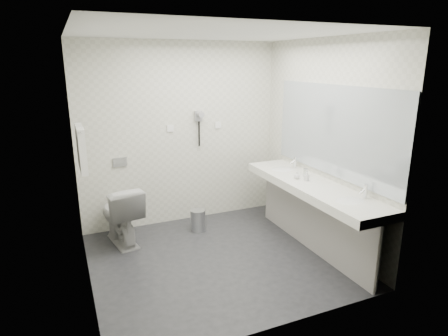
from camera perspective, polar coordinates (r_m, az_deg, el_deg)
name	(u,v)px	position (r m, az deg, el deg)	size (l,w,h in m)	color
floor	(217,259)	(4.61, -1.00, -13.36)	(2.80, 2.80, 0.00)	#25262A
ceiling	(216,33)	(4.04, -1.17, 19.41)	(2.80, 2.80, 0.00)	silver
wall_back	(181,135)	(5.35, -6.41, 4.93)	(2.80, 2.80, 0.00)	silver
wall_front	(280,191)	(3.04, 8.33, -3.40)	(2.80, 2.80, 0.00)	silver
wall_left	(79,169)	(3.86, -20.67, -0.14)	(2.60, 2.60, 0.00)	silver
wall_right	(323,144)	(4.85, 14.45, 3.42)	(2.60, 2.60, 0.00)	silver
vanity_counter	(312,187)	(4.64, 12.88, -2.75)	(0.55, 2.20, 0.10)	white
vanity_panel	(311,220)	(4.81, 12.81, -7.53)	(0.03, 2.15, 0.75)	#989491
vanity_post_near	(378,259)	(4.12, 21.83, -12.36)	(0.06, 0.06, 0.75)	silver
vanity_post_far	(270,193)	(5.63, 6.86, -3.78)	(0.06, 0.06, 0.75)	silver
mirror	(334,131)	(4.65, 15.96, 5.32)	(0.02, 2.20, 1.05)	#B2BCC6
basin_near	(350,202)	(4.16, 18.16, -4.82)	(0.40, 0.31, 0.05)	white
basin_far	(282,170)	(5.15, 8.66, -0.33)	(0.40, 0.31, 0.05)	white
faucet_near	(365,191)	(4.26, 20.24, -3.25)	(0.04, 0.04, 0.15)	silver
faucet_far	(295,162)	(5.23, 10.52, 0.86)	(0.04, 0.04, 0.15)	silver
soap_bottle_a	(306,177)	(4.68, 12.14, -1.25)	(0.05, 0.05, 0.10)	beige
soap_bottle_b	(297,175)	(4.74, 10.77, -1.07)	(0.07, 0.07, 0.09)	beige
glass_left	(306,173)	(4.85, 12.01, -0.68)	(0.05, 0.05, 0.10)	silver
toilet	(120,214)	(5.01, -15.11, -6.65)	(0.43, 0.75, 0.76)	white
flush_plate	(120,162)	(5.22, -15.20, 0.84)	(0.18, 0.02, 0.12)	#B2B5BA
pedal_bin	(198,221)	(5.27, -3.88, -7.82)	(0.20, 0.20, 0.28)	#B2B5BA
bin_lid	(198,211)	(5.21, -3.91, -6.31)	(0.20, 0.20, 0.01)	#B2B5BA
towel_rail	(78,128)	(4.34, -20.83, 5.56)	(0.02, 0.02, 0.62)	silver
towel_near	(82,151)	(4.24, -20.30, 2.36)	(0.07, 0.24, 0.48)	white
towel_far	(80,146)	(4.52, -20.54, 3.09)	(0.07, 0.24, 0.48)	white
dryer_cradle	(198,116)	(5.36, -3.82, 7.72)	(0.10, 0.04, 0.14)	gray
dryer_barrel	(200,114)	(5.29, -3.56, 7.95)	(0.08, 0.08, 0.14)	gray
dryer_cord	(199,134)	(5.39, -3.72, 5.06)	(0.02, 0.02, 0.35)	black
switch_plate_a	(170,128)	(5.28, -7.96, 5.84)	(0.09, 0.02, 0.09)	white
switch_plate_b	(218,125)	(5.50, -0.90, 6.38)	(0.09, 0.02, 0.09)	white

